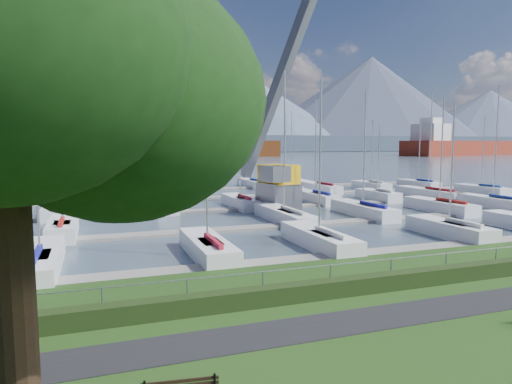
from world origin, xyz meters
name	(u,v)px	position (x,y,z in m)	size (l,w,h in m)	color
path	(395,315)	(0.00, -3.00, 0.01)	(160.00, 2.00, 0.04)	black
water	(112,155)	(0.00, 260.00, -0.40)	(800.00, 540.00, 0.20)	#41505F
hedge	(356,285)	(0.00, -0.40, 0.35)	(80.00, 0.70, 0.70)	black
fence	(351,263)	(0.00, 0.00, 1.20)	(0.04, 0.04, 80.00)	gray
foothill	(108,144)	(0.00, 330.00, 6.00)	(900.00, 80.00, 12.00)	#445163
mountains	(112,96)	(7.35, 404.62, 46.68)	(1190.00, 360.00, 115.00)	#3F505D
docks	(207,211)	(0.00, 26.00, -0.22)	(90.00, 41.60, 0.25)	gray
crane	(278,153)	(6.85, 24.75, 5.33)	(7.02, 13.13, 22.35)	#595B61
cargo_ship_mid	(162,149)	(22.43, 214.32, 3.47)	(108.81, 46.41, 21.50)	brown
cargo_ship_east	(460,148)	(177.90, 180.33, 3.68)	(88.03, 37.11, 21.50)	maroon
sailboat_fleet	(172,152)	(-2.87, 28.58, 5.35)	(75.00, 49.35, 13.72)	#1A4493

